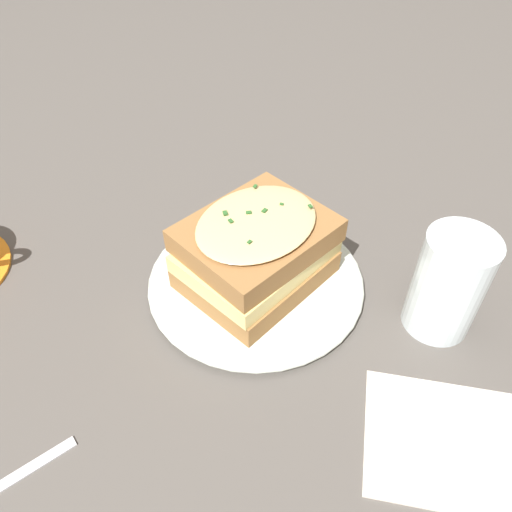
# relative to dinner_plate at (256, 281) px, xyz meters

# --- Properties ---
(ground_plane) EXTENTS (2.40, 2.40, 0.00)m
(ground_plane) POSITION_rel_dinner_plate_xyz_m (0.00, -0.02, -0.01)
(ground_plane) COLOR #514C47
(dinner_plate) EXTENTS (0.22, 0.22, 0.01)m
(dinner_plate) POSITION_rel_dinner_plate_xyz_m (0.00, 0.00, 0.00)
(dinner_plate) COLOR silver
(dinner_plate) RESTS_ON ground_plane
(sandwich) EXTENTS (0.17, 0.18, 0.08)m
(sandwich) POSITION_rel_dinner_plate_xyz_m (-0.00, 0.00, 0.04)
(sandwich) COLOR olive
(sandwich) RESTS_ON dinner_plate
(water_glass) EXTENTS (0.06, 0.06, 0.11)m
(water_glass) POSITION_rel_dinner_plate_xyz_m (0.18, -0.01, 0.05)
(water_glass) COLOR silver
(water_glass) RESTS_ON ground_plane
(napkin) EXTENTS (0.14, 0.11, 0.00)m
(napkin) POSITION_rel_dinner_plate_xyz_m (0.19, -0.14, -0.01)
(napkin) COLOR silver
(napkin) RESTS_ON ground_plane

